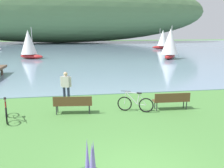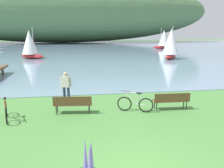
% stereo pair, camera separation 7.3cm
% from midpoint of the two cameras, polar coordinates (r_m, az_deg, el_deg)
% --- Properties ---
extents(bay_water, '(180.00, 80.00, 0.04)m').
position_cam_midpoint_polar(bay_water, '(54.07, -7.14, 8.55)').
color(bay_water, '#7A99B2').
rests_on(bay_water, ground).
extents(distant_hillside, '(102.31, 28.00, 21.46)m').
position_cam_midpoint_polar(distant_hillside, '(83.78, -12.30, 17.17)').
color(distant_hillside, '#567A4C').
rests_on(distant_hillside, bay_water).
extents(park_bench_near_camera, '(1.81, 0.54, 0.88)m').
position_cam_midpoint_polar(park_bench_near_camera, '(12.01, 14.39, -3.71)').
color(park_bench_near_camera, brown).
rests_on(park_bench_near_camera, ground).
extents(park_bench_further_along, '(1.84, 0.66, 0.88)m').
position_cam_midpoint_polar(park_bench_further_along, '(11.23, -9.35, -4.61)').
color(park_bench_further_along, brown).
rests_on(park_bench_further_along, ground).
extents(bicycle_leaning_near_bench, '(1.66, 0.72, 1.01)m').
position_cam_midpoint_polar(bicycle_leaning_near_bench, '(11.47, 5.78, -4.79)').
color(bicycle_leaning_near_bench, black).
rests_on(bicycle_leaning_near_bench, ground).
extents(bicycle_beside_path, '(0.54, 1.72, 1.01)m').
position_cam_midpoint_polar(bicycle_beside_path, '(11.38, -24.19, -6.02)').
color(bicycle_beside_path, black).
rests_on(bicycle_beside_path, ground).
extents(person_at_shoreline, '(0.58, 0.33, 1.71)m').
position_cam_midpoint_polar(person_at_shoreline, '(12.92, -10.95, -0.29)').
color(person_at_shoreline, '#282D47').
rests_on(person_at_shoreline, ground).
extents(sailboat_nearest_to_shore, '(3.76, 2.98, 4.35)m').
position_cam_midpoint_polar(sailboat_nearest_to_shore, '(35.29, -19.29, 9.16)').
color(sailboat_nearest_to_shore, '#B22323').
rests_on(sailboat_nearest_to_shore, bay_water).
extents(sailboat_mid_bay, '(3.89, 2.48, 4.47)m').
position_cam_midpoint_polar(sailboat_mid_bay, '(53.57, 12.46, 10.60)').
color(sailboat_mid_bay, '#B22323').
rests_on(sailboat_mid_bay, bay_water).
extents(sailboat_toward_hillside, '(3.41, 3.79, 4.55)m').
position_cam_midpoint_polar(sailboat_toward_hillside, '(33.84, 14.20, 9.52)').
color(sailboat_toward_hillside, '#B22323').
rests_on(sailboat_toward_hillside, bay_water).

